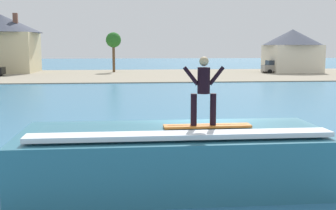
{
  "coord_description": "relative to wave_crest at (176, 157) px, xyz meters",
  "views": [
    {
      "loc": [
        -2.42,
        -12.55,
        3.74
      ],
      "look_at": [
        -1.06,
        0.74,
        1.93
      ],
      "focal_mm": 45.77,
      "sensor_mm": 36.0,
      "label": 1
    }
  ],
  "objects": [
    {
      "name": "surfer",
      "position": [
        0.65,
        -0.53,
        1.93
      ],
      "size": [
        1.08,
        0.32,
        1.76
      ],
      "color": "black",
      "rests_on": "surfboard"
    },
    {
      "name": "wave_crest",
      "position": [
        0.0,
        0.0,
        0.0
      ],
      "size": [
        8.29,
        3.6,
        1.68
      ],
      "color": "#2D6C82",
      "rests_on": "ground_plane"
    },
    {
      "name": "tree_tall_bare",
      "position": [
        -2.82,
        51.82,
        3.82
      ],
      "size": [
        2.19,
        2.19,
        5.86
      ],
      "color": "brown",
      "rests_on": "ground_plane"
    },
    {
      "name": "shoreline_bank",
      "position": [
        1.06,
        45.82,
        -0.74
      ],
      "size": [
        120.0,
        25.13,
        0.11
      ],
      "color": "gray",
      "rests_on": "ground_plane"
    },
    {
      "name": "house_gabled_white",
      "position": [
        23.14,
        49.57,
        2.69
      ],
      "size": [
        8.67,
        8.67,
        6.29
      ],
      "color": "beige",
      "rests_on": "ground_plane"
    },
    {
      "name": "car_far_shore",
      "position": [
        20.16,
        47.87,
        0.15
      ],
      "size": [
        3.96,
        2.22,
        1.86
      ],
      "color": "gray",
      "rests_on": "ground_plane"
    },
    {
      "name": "ground_plane",
      "position": [
        1.06,
        1.32,
        -0.79
      ],
      "size": [
        260.0,
        260.0,
        0.0
      ],
      "primitive_type": "plane",
      "color": "teal"
    },
    {
      "name": "house_with_chimney",
      "position": [
        -18.73,
        52.95,
        3.84
      ],
      "size": [
        11.48,
        11.48,
        8.46
      ],
      "color": "beige",
      "rests_on": "ground_plane"
    },
    {
      "name": "surfboard",
      "position": [
        0.76,
        -0.48,
        0.92
      ],
      "size": [
        2.28,
        0.44,
        0.06
      ],
      "color": "orange",
      "rests_on": "wave_crest"
    }
  ]
}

